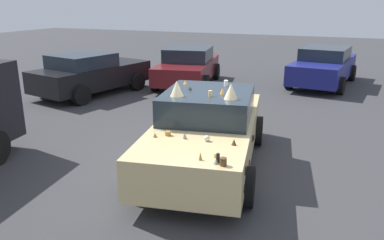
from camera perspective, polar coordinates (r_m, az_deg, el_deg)
ground_plane at (r=7.71m, az=2.07°, el=-6.65°), size 60.00×60.00×0.00m
art_car_decorated at (r=7.48m, az=2.18°, el=-1.44°), size 4.73×2.61×1.74m
parked_sedan_near_right at (r=13.80m, az=-14.66°, el=6.61°), size 4.37×2.64×1.41m
parked_sedan_far_left at (r=14.88m, az=-0.60°, el=7.85°), size 4.37×2.58×1.39m
parked_sedan_behind_right at (r=15.70m, az=18.72°, el=7.51°), size 4.63×2.36×1.41m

